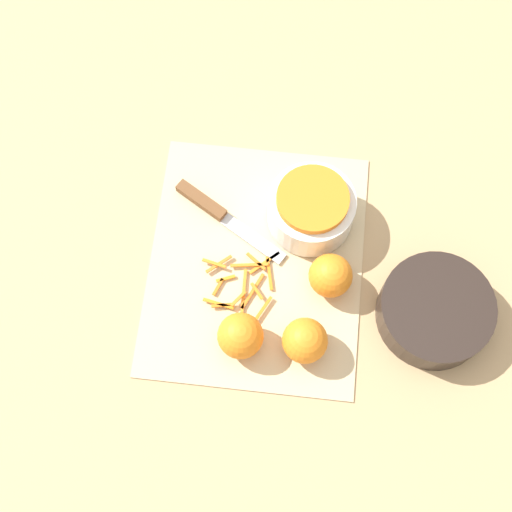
{
  "coord_description": "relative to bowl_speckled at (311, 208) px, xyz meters",
  "views": [
    {
      "loc": [
        0.39,
        0.04,
        1.11
      ],
      "look_at": [
        0.0,
        0.0,
        0.04
      ],
      "focal_mm": 50.0,
      "sensor_mm": 36.0,
      "label": 1
    }
  ],
  "objects": [
    {
      "name": "orange_back",
      "position": [
        0.22,
        -0.09,
        -0.0
      ],
      "size": [
        0.07,
        0.07,
        0.07
      ],
      "color": "orange",
      "rests_on": "cutting_board"
    },
    {
      "name": "bowl_dark",
      "position": [
        0.15,
        0.21,
        -0.02
      ],
      "size": [
        0.18,
        0.18,
        0.06
      ],
      "color": "black",
      "rests_on": "ground_plane"
    },
    {
      "name": "bowl_speckled",
      "position": [
        0.0,
        0.0,
        0.0
      ],
      "size": [
        0.14,
        0.14,
        0.08
      ],
      "color": "silver",
      "rests_on": "cutting_board"
    },
    {
      "name": "cutting_board",
      "position": [
        0.09,
        -0.08,
        -0.04
      ],
      "size": [
        0.42,
        0.35,
        0.01
      ],
      "color": "#CCB284",
      "rests_on": "ground_plane"
    },
    {
      "name": "knife",
      "position": [
        0.0,
        -0.17,
        -0.03
      ],
      "size": [
        0.13,
        0.2,
        0.02
      ],
      "rotation": [
        0.0,
        0.0,
        1.03
      ],
      "color": "brown",
      "rests_on": "cutting_board"
    },
    {
      "name": "peel_pile",
      "position": [
        0.13,
        -0.1,
        -0.04
      ],
      "size": [
        0.12,
        0.13,
        0.01
      ],
      "color": "orange",
      "rests_on": "cutting_board"
    },
    {
      "name": "orange_right",
      "position": [
        0.22,
        0.01,
        -0.0
      ],
      "size": [
        0.07,
        0.07,
        0.07
      ],
      "color": "orange",
      "rests_on": "cutting_board"
    },
    {
      "name": "orange_left",
      "position": [
        0.11,
        0.04,
        -0.0
      ],
      "size": [
        0.07,
        0.07,
        0.07
      ],
      "color": "orange",
      "rests_on": "cutting_board"
    },
    {
      "name": "ground_plane",
      "position": [
        0.09,
        -0.08,
        -0.05
      ],
      "size": [
        4.0,
        4.0,
        0.0
      ],
      "primitive_type": "plane",
      "color": "tan"
    }
  ]
}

